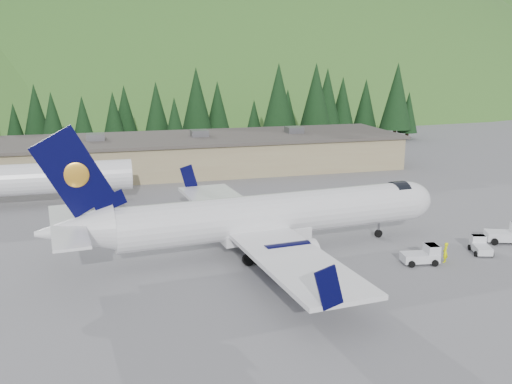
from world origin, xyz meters
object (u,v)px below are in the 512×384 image
object	(u,v)px
ramp_worker	(445,252)
baggage_tug_a	(423,255)
airliner	(263,217)
terminal_building	(166,154)
baggage_tug_c	(480,246)
baggage_tug_b	(509,234)
second_airliner	(6,180)

from	to	relation	value
ramp_worker	baggage_tug_a	bearing A→B (deg)	-51.52
airliner	baggage_tug_a	world-z (taller)	airliner
airliner	terminal_building	bearing A→B (deg)	90.57
baggage_tug_c	terminal_building	bearing A→B (deg)	45.32
baggage_tug_b	baggage_tug_c	world-z (taller)	baggage_tug_b
airliner	baggage_tug_b	world-z (taller)	airliner
second_airliner	terminal_building	bearing A→B (deg)	38.78
baggage_tug_b	baggage_tug_c	bearing A→B (deg)	-137.33
airliner	terminal_building	xyz separation A→B (m)	(-3.96, 38.10, -0.57)
terminal_building	baggage_tug_c	bearing A→B (deg)	-62.56
second_airliner	terminal_building	world-z (taller)	second_airliner
airliner	second_airliner	size ratio (longest dim) A/B	1.31
baggage_tug_a	baggage_tug_b	size ratio (longest dim) A/B	0.83
airliner	ramp_worker	world-z (taller)	airliner
second_airliner	ramp_worker	distance (m)	47.60
airliner	second_airliner	xyz separation A→B (m)	(-23.87, 22.10, 0.13)
ramp_worker	second_airliner	bearing A→B (deg)	-81.41
airliner	baggage_tug_c	bearing A→B (deg)	-20.97
second_airliner	baggage_tug_b	distance (m)	53.30
second_airliner	baggage_tug_c	xyz separation A→B (m)	(42.38, -27.27, -2.70)
baggage_tug_c	terminal_building	world-z (taller)	terminal_building
airliner	baggage_tug_c	size ratio (longest dim) A/B	12.58
terminal_building	ramp_worker	world-z (taller)	terminal_building
baggage_tug_a	baggage_tug_b	bearing A→B (deg)	22.48
airliner	baggage_tug_c	world-z (taller)	airliner
baggage_tug_a	baggage_tug_b	xyz separation A→B (m)	(10.62, 2.73, 0.10)
airliner	baggage_tug_a	distance (m)	13.91
baggage_tug_c	baggage_tug_a	bearing A→B (deg)	117.60
airliner	terminal_building	size ratio (longest dim) A/B	0.51
baggage_tug_b	terminal_building	xyz separation A→B (m)	(-26.76, 41.62, 1.80)
second_airliner	ramp_worker	size ratio (longest dim) A/B	15.93
baggage_tug_b	terminal_building	world-z (taller)	terminal_building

